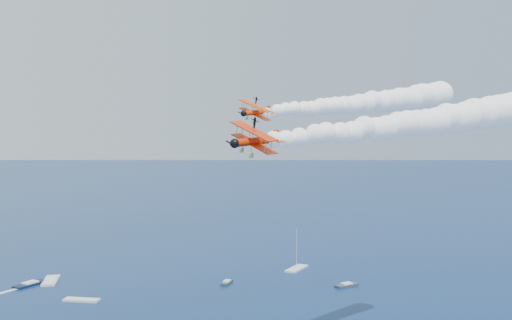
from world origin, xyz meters
TOP-DOWN VIEW (x-y plane):
  - biplane_lead at (12.07, 37.57)m, footprint 8.84×10.59m
  - biplane_trail at (-8.72, 6.54)m, footprint 9.06×10.79m
  - smoke_trail_lead at (45.88, 42.69)m, footprint 70.10×26.19m
  - smoke_trail_trail at (25.45, 8.16)m, footprint 69.48×13.00m
  - spectator_boats at (0.41, 117.73)m, footprint 215.35×177.88m

SIDE VIEW (x-z plane):
  - spectator_boats at x=0.41m, z-range 0.00..0.70m
  - biplane_trail at x=-8.72m, z-range 50.96..59.48m
  - smoke_trail_trail at x=25.45m, z-range 51.84..63.88m
  - biplane_lead at x=12.07m, z-range 55.80..63.75m
  - smoke_trail_lead at x=45.88m, z-range 56.39..68.44m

